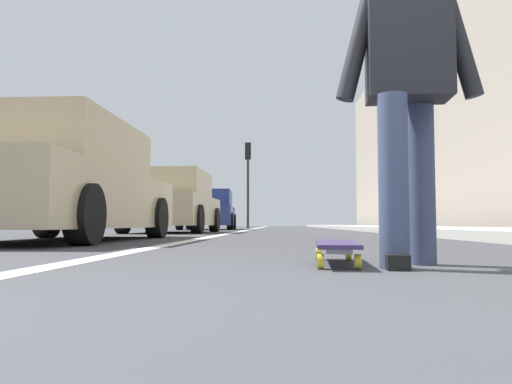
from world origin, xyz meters
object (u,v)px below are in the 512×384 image
at_px(skateboard, 336,246).
at_px(traffic_light, 248,169).
at_px(parked_car_far, 208,211).
at_px(parked_car_near, 61,185).
at_px(skater_person, 407,77).
at_px(parked_car_mid, 173,203).

xyz_separation_m(skateboard, traffic_light, (22.01, 1.80, 2.76)).
height_order(parked_car_far, traffic_light, traffic_light).
distance_m(parked_car_near, traffic_light, 18.60).
relative_size(skater_person, parked_car_mid, 0.40).
relative_size(skateboard, traffic_light, 0.21).
bearing_deg(skateboard, parked_car_far, 10.11).
distance_m(skateboard, parked_car_near, 4.70).
distance_m(skater_person, parked_car_mid, 10.38).
bearing_deg(skater_person, traffic_light, 5.52).
distance_m(skateboard, parked_car_far, 16.99).
bearing_deg(skateboard, traffic_light, 4.67).
distance_m(parked_car_near, parked_car_mid, 6.15).
relative_size(parked_car_near, traffic_light, 1.10).
bearing_deg(parked_car_near, parked_car_far, -0.07).
distance_m(skateboard, parked_car_mid, 10.15).
height_order(parked_car_mid, traffic_light, traffic_light).
distance_m(parked_car_mid, traffic_light, 12.52).
bearing_deg(skater_person, skateboard, 66.70).
height_order(parked_car_near, parked_car_far, same).
height_order(parked_car_mid, parked_car_far, parked_car_mid).
distance_m(skater_person, parked_car_far, 17.19).
xyz_separation_m(skater_person, parked_car_far, (16.86, 3.33, -0.24)).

